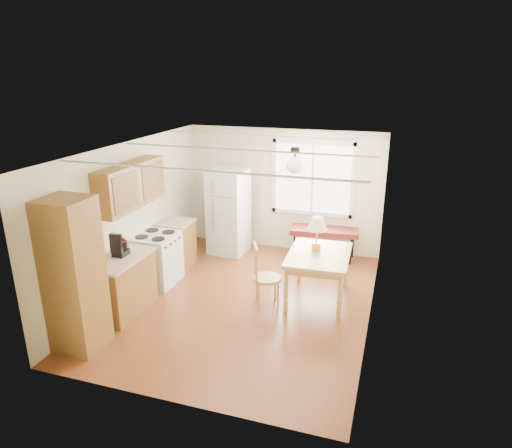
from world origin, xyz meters
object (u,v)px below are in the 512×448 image
at_px(bench, 324,232).
at_px(dining_table, 319,259).
at_px(refrigerator, 228,212).
at_px(chair, 261,271).

height_order(bench, dining_table, dining_table).
relative_size(bench, dining_table, 1.04).
bearing_deg(bench, refrigerator, -178.86).
bearing_deg(chair, refrigerator, 99.93).
relative_size(refrigerator, dining_table, 1.30).
xyz_separation_m(dining_table, chair, (-0.82, -0.48, -0.12)).
bearing_deg(bench, dining_table, -90.17).
bearing_deg(chair, dining_table, 6.63).
height_order(refrigerator, chair, refrigerator).
relative_size(bench, chair, 1.36).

